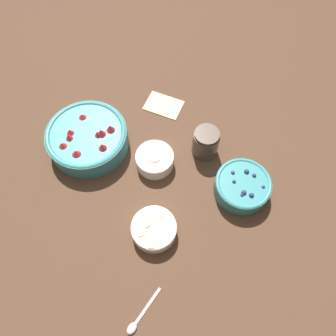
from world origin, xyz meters
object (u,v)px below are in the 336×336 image
object	(u,v)px
bowl_strawberries	(87,138)
bowl_bananas	(154,229)
jar_chocolate	(206,143)
bowl_cream	(154,159)
bowl_blueberries	(242,186)

from	to	relation	value
bowl_strawberries	bowl_bananas	world-z (taller)	bowl_strawberries
bowl_bananas	jar_chocolate	xyz separation A→B (m)	(0.10, -0.31, 0.02)
bowl_cream	jar_chocolate	distance (m)	0.17
bowl_bananas	bowl_cream	size ratio (longest dim) A/B	1.08
bowl_bananas	jar_chocolate	world-z (taller)	jar_chocolate
bowl_strawberries	bowl_cream	world-z (taller)	bowl_strawberries
bowl_strawberries	bowl_cream	bearing A→B (deg)	-149.45
bowl_blueberries	bowl_bananas	xyz separation A→B (m)	(0.08, 0.29, -0.01)
bowl_cream	bowl_bananas	bearing A→B (deg)	139.20
bowl_strawberries	jar_chocolate	world-z (taller)	jar_chocolate
jar_chocolate	bowl_strawberries	bearing A→B (deg)	45.28
bowl_blueberries	jar_chocolate	size ratio (longest dim) A/B	1.67
bowl_strawberries	bowl_bananas	bearing A→B (deg)	174.86
bowl_blueberries	bowl_cream	bearing A→B (deg)	28.46
bowl_bananas	bowl_cream	xyz separation A→B (m)	(0.17, -0.15, 0.00)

